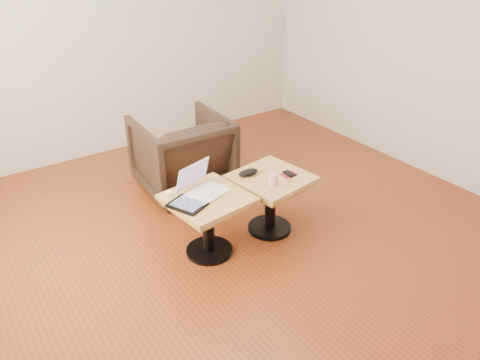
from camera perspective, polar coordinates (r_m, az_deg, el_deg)
room_shell at (r=3.37m, az=0.27°, el=12.58°), size 4.52×4.52×2.71m
side_table_left at (r=3.55m, az=-3.94°, el=-3.80°), size 0.62×0.62×0.51m
side_table_right at (r=3.82m, az=3.77°, el=-1.24°), size 0.64×0.64×0.51m
laptop at (r=3.52m, az=-4.66°, el=-0.87°), size 0.38×0.36×0.22m
tablet at (r=3.38m, az=-6.45°, el=-3.00°), size 0.28×0.31×0.02m
charging_adapter at (r=3.53m, az=-8.61°, el=-1.61°), size 0.04×0.04×0.02m
glasses_case at (r=3.75m, az=1.00°, el=0.92°), size 0.18×0.09×0.05m
striped_cup at (r=3.62m, az=4.04°, el=0.07°), size 0.07×0.07×0.09m
earbuds_tangle at (r=3.82m, az=3.73°, el=1.00°), size 0.07×0.05×0.01m
phone_on_sleeve at (r=3.80m, az=6.01°, el=0.74°), size 0.13×0.11×0.02m
armchair at (r=4.48m, az=-7.05°, el=3.15°), size 0.83×0.86×0.75m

